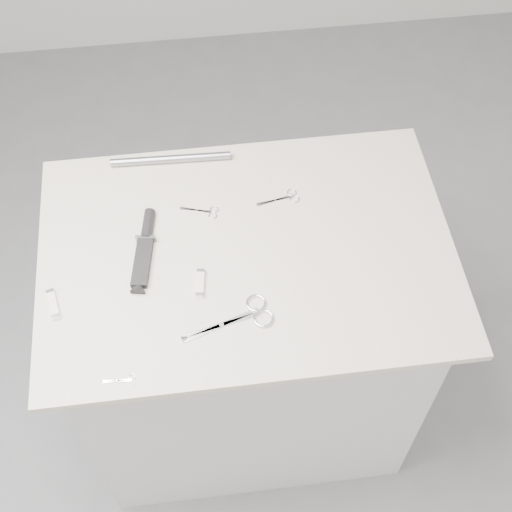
{
  "coord_description": "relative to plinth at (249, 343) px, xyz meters",
  "views": [
    {
      "loc": [
        -0.1,
        -0.99,
        2.31
      ],
      "look_at": [
        0.02,
        -0.02,
        0.92
      ],
      "focal_mm": 50.0,
      "sensor_mm": 36.0,
      "label": 1
    }
  ],
  "objects": [
    {
      "name": "metal_rail",
      "position": [
        -0.16,
        0.31,
        0.48
      ],
      "size": [
        0.32,
        0.03,
        0.02
      ],
      "primitive_type": "cylinder",
      "rotation": [
        0.0,
        1.57,
        -0.04
      ],
      "color": "gray",
      "rests_on": "display_board"
    },
    {
      "name": "plinth",
      "position": [
        0.0,
        0.0,
        0.0
      ],
      "size": [
        0.9,
        0.6,
        0.9
      ],
      "primitive_type": "cube",
      "color": "silver",
      "rests_on": "ground"
    },
    {
      "name": "embroidery_scissors_a",
      "position": [
        0.11,
        0.15,
        0.47
      ],
      "size": [
        0.11,
        0.05,
        0.0
      ],
      "rotation": [
        0.0,
        0.0,
        0.19
      ],
      "color": "white",
      "rests_on": "display_board"
    },
    {
      "name": "tiny_scissors",
      "position": [
        -0.3,
        -0.31,
        0.47
      ],
      "size": [
        0.07,
        0.03,
        0.0
      ],
      "rotation": [
        0.0,
        0.0,
        -0.06
      ],
      "color": "white",
      "rests_on": "display_board"
    },
    {
      "name": "embroidery_scissors_b",
      "position": [
        -0.09,
        0.13,
        0.47
      ],
      "size": [
        0.1,
        0.05,
        0.0
      ],
      "rotation": [
        0.0,
        0.0,
        -0.29
      ],
      "color": "white",
      "rests_on": "display_board"
    },
    {
      "name": "pocket_knife_b",
      "position": [
        -0.12,
        -0.08,
        0.47
      ],
      "size": [
        0.03,
        0.08,
        0.01
      ],
      "rotation": [
        0.0,
        0.0,
        1.44
      ],
      "color": "silver",
      "rests_on": "display_board"
    },
    {
      "name": "sheathed_knife",
      "position": [
        -0.24,
        0.04,
        0.48
      ],
      "size": [
        0.07,
        0.23,
        0.03
      ],
      "rotation": [
        0.0,
        0.0,
        1.41
      ],
      "color": "black",
      "rests_on": "display_board"
    },
    {
      "name": "display_board",
      "position": [
        0.0,
        0.0,
        0.46
      ],
      "size": [
        1.0,
        0.7,
        0.02
      ],
      "primitive_type": "cube",
      "color": "beige",
      "rests_on": "plinth"
    },
    {
      "name": "pocket_knife_a",
      "position": [
        -0.46,
        -0.1,
        0.47
      ],
      "size": [
        0.03,
        0.08,
        0.01
      ],
      "rotation": [
        0.0,
        0.0,
        1.79
      ],
      "color": "silver",
      "rests_on": "display_board"
    },
    {
      "name": "ground",
      "position": [
        0.0,
        0.0,
        -0.46
      ],
      "size": [
        4.0,
        4.0,
        0.01
      ],
      "primitive_type": "cube",
      "color": "gray",
      "rests_on": "ground"
    },
    {
      "name": "large_shears",
      "position": [
        -0.02,
        -0.18,
        0.47
      ],
      "size": [
        0.21,
        0.11,
        0.01
      ],
      "rotation": [
        0.0,
        0.0,
        0.28
      ],
      "color": "white",
      "rests_on": "display_board"
    }
  ]
}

